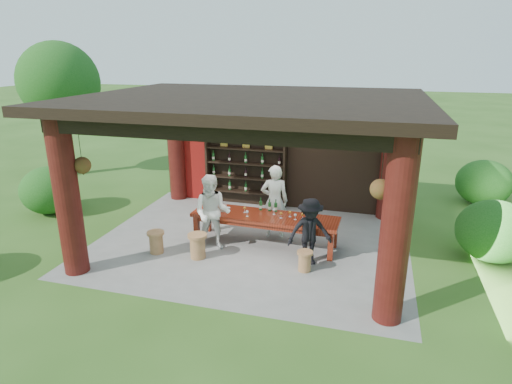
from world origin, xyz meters
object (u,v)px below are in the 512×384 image
(wine_shelf, at_px, (246,171))
(tasting_table, at_px, (265,220))
(stool_near_left, at_px, (198,245))
(host, at_px, (274,201))
(stool_far_left, at_px, (156,242))
(stool_near_right, at_px, (305,260))
(guest_man, at_px, (310,232))
(guest_woman, at_px, (212,213))
(napkin_basket, at_px, (220,208))

(wine_shelf, bearing_deg, tasting_table, -63.72)
(wine_shelf, xyz_separation_m, tasting_table, (1.24, -2.51, -0.43))
(stool_near_left, relative_size, host, 0.31)
(stool_far_left, bearing_deg, stool_near_right, 1.21)
(wine_shelf, xyz_separation_m, guest_man, (2.41, -3.20, -0.32))
(stool_near_left, xyz_separation_m, stool_far_left, (-1.02, -0.03, -0.02))
(stool_near_left, relative_size, guest_woman, 0.32)
(tasting_table, xyz_separation_m, stool_near_right, (1.14, -1.04, -0.40))
(tasting_table, distance_m, guest_man, 1.37)
(stool_near_right, xyz_separation_m, napkin_basket, (-2.26, 1.04, 0.58))
(guest_woman, height_order, napkin_basket, guest_woman)
(guest_woman, distance_m, napkin_basket, 0.54)
(guest_woman, xyz_separation_m, napkin_basket, (-0.00, 0.53, -0.07))
(host, bearing_deg, wine_shelf, -68.31)
(wine_shelf, relative_size, tasting_table, 0.69)
(tasting_table, height_order, guest_woman, guest_woman)
(guest_woman, relative_size, guest_man, 1.19)
(guest_man, distance_m, napkin_basket, 2.39)
(stool_far_left, bearing_deg, guest_man, 6.94)
(napkin_basket, bearing_deg, stool_near_left, -98.12)
(host, relative_size, guest_woman, 1.03)
(napkin_basket, bearing_deg, stool_far_left, -136.38)
(tasting_table, bearing_deg, napkin_basket, 179.78)
(tasting_table, height_order, host, host)
(guest_man, bearing_deg, tasting_table, 124.84)
(stool_near_left, xyz_separation_m, guest_woman, (0.16, 0.56, 0.59))
(napkin_basket, bearing_deg, host, 24.94)
(stool_near_right, relative_size, guest_man, 0.30)
(stool_near_right, distance_m, stool_far_left, 3.43)
(guest_man, bearing_deg, stool_near_right, -119.73)
(tasting_table, relative_size, guest_man, 2.34)
(wine_shelf, height_order, guest_man, wine_shelf)
(stool_near_right, xyz_separation_m, guest_man, (0.03, 0.35, 0.51))
(wine_shelf, xyz_separation_m, host, (1.33, -1.94, -0.15))
(tasting_table, distance_m, stool_near_left, 1.71)
(guest_man, bearing_deg, stool_far_left, 162.33)
(guest_woman, relative_size, napkin_basket, 6.87)
(stool_near_left, distance_m, guest_woman, 0.83)
(wine_shelf, relative_size, stool_near_right, 5.42)
(host, xyz_separation_m, guest_woman, (-1.21, -1.10, -0.02))
(napkin_basket, bearing_deg, wine_shelf, 92.77)
(wine_shelf, bearing_deg, stool_far_left, -106.19)
(stool_far_left, height_order, napkin_basket, napkin_basket)
(host, height_order, guest_man, host)
(wine_shelf, xyz_separation_m, napkin_basket, (0.12, -2.50, -0.25))
(wine_shelf, bearing_deg, stool_near_right, -56.15)
(wine_shelf, relative_size, stool_far_left, 4.65)
(tasting_table, distance_m, stool_near_right, 1.59)
(stool_near_right, height_order, guest_woman, guest_woman)
(stool_far_left, bearing_deg, tasting_table, 25.93)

